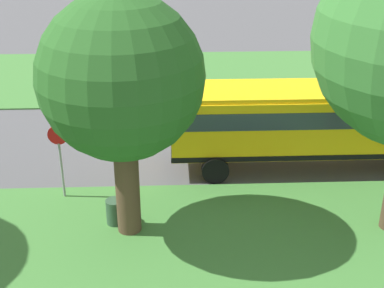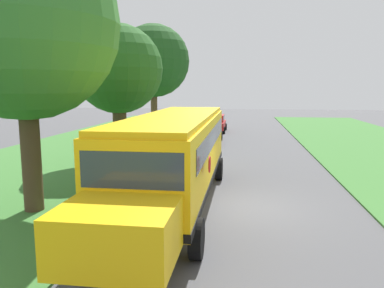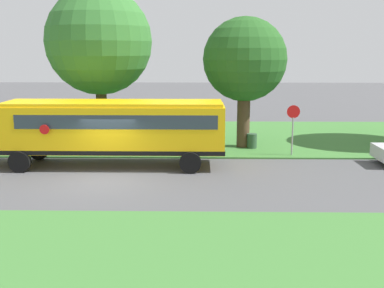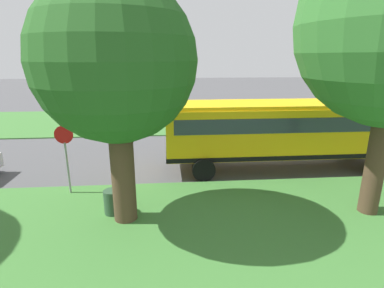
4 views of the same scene
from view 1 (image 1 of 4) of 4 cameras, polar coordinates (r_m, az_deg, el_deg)
name	(u,v)px [view 1 (image 1 of 4)]	position (r m, az deg, el deg)	size (l,w,h in m)	color
ground_plane	(294,139)	(23.53, 10.78, 0.54)	(120.00, 120.00, 0.00)	#4C4C4F
grass_far_side	(261,75)	(31.77, 7.35, 7.34)	(10.00, 80.00, 0.07)	#3D7533
school_bus	(318,119)	(20.68, 13.30, 2.60)	(2.84, 12.42, 3.16)	yellow
oak_tree_roadside_mid	(126,77)	(14.86, -7.02, 7.10)	(4.67, 4.67, 7.39)	#4C3826
stop_sign	(60,153)	(18.42, -13.91, -0.96)	(0.08, 0.68, 2.74)	gray
trash_bin	(115,213)	(17.23, -8.21, -7.25)	(0.56, 0.56, 0.90)	#2D4C33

